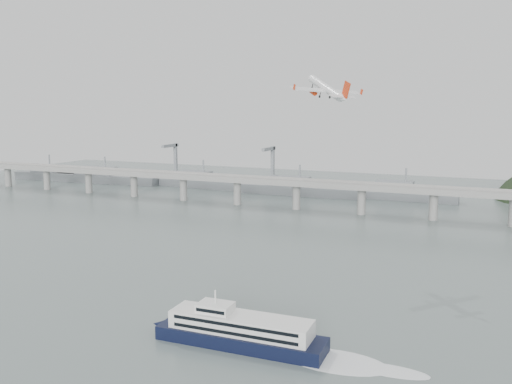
% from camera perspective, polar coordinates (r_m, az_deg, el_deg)
% --- Properties ---
extents(ground, '(900.00, 900.00, 0.00)m').
position_cam_1_polar(ground, '(226.46, -5.71, -11.04)').
color(ground, slate).
rests_on(ground, ground).
extents(bridge, '(800.00, 22.00, 23.90)m').
position_cam_1_polar(bridge, '(403.88, 8.15, 0.36)').
color(bridge, gray).
rests_on(bridge, ground).
extents(distant_fleet, '(453.00, 60.90, 40.00)m').
position_cam_1_polar(distant_fleet, '(524.98, -6.32, 1.10)').
color(distant_fleet, slate).
rests_on(distant_fleet, ground).
extents(ferry, '(93.34, 17.53, 17.60)m').
position_cam_1_polar(ferry, '(182.63, -1.63, -14.42)').
color(ferry, black).
rests_on(ferry, ground).
extents(airliner, '(32.07, 31.89, 16.61)m').
position_cam_1_polar(airliner, '(265.46, 7.43, 10.72)').
color(airliner, silver).
rests_on(airliner, ground).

